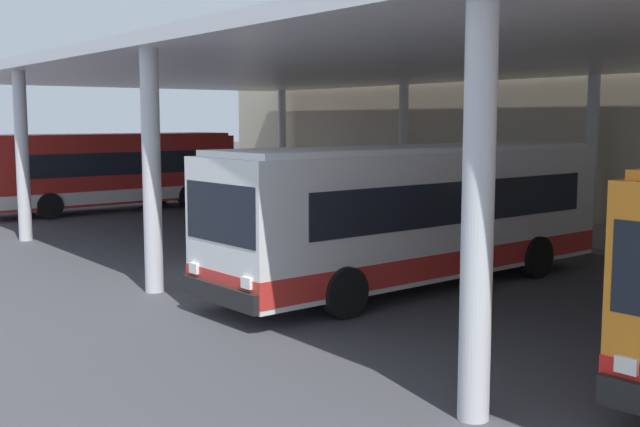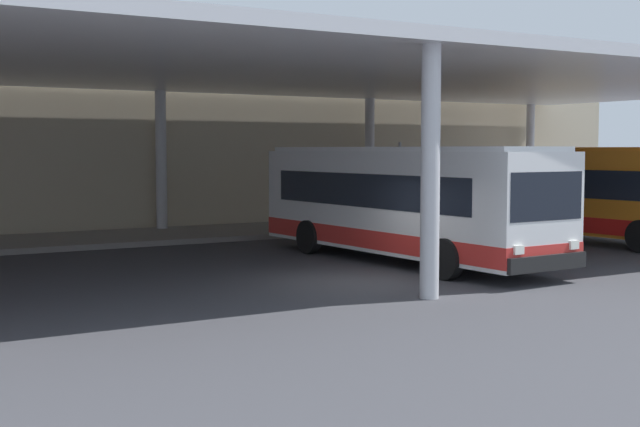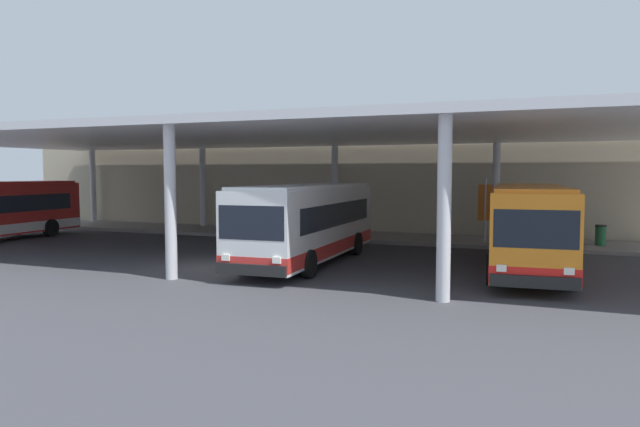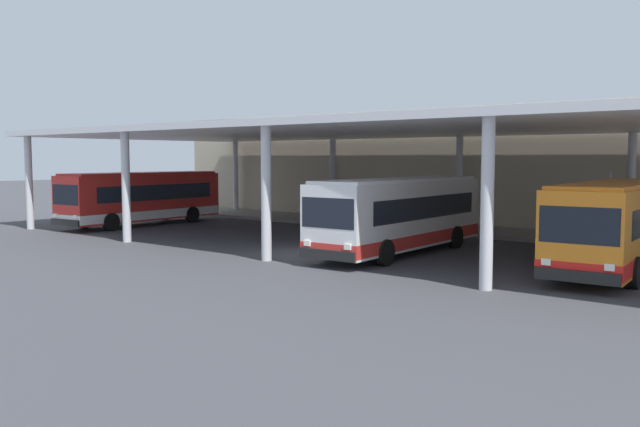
% 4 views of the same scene
% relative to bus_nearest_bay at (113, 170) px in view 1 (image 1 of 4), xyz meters
% --- Properties ---
extents(ground_plane, '(200.00, 200.00, 0.00)m').
position_rel_bus_nearest_bay_xyz_m(ground_plane, '(15.58, -3.01, -1.66)').
color(ground_plane, '#3D3D42').
extents(platform_kerb, '(42.00, 4.50, 0.18)m').
position_rel_bus_nearest_bay_xyz_m(platform_kerb, '(15.58, 8.74, -1.57)').
color(platform_kerb, gray).
rests_on(platform_kerb, ground).
extents(station_building_facade, '(48.00, 1.60, 7.01)m').
position_rel_bus_nearest_bay_xyz_m(station_building_facade, '(15.58, 11.99, 1.85)').
color(station_building_facade, '#C1B293').
rests_on(station_building_facade, ground).
extents(canopy_shelter, '(40.00, 17.00, 5.55)m').
position_rel_bus_nearest_bay_xyz_m(canopy_shelter, '(15.58, 2.49, 3.63)').
color(canopy_shelter, silver).
rests_on(canopy_shelter, ground).
extents(bus_nearest_bay, '(3.17, 10.66, 3.17)m').
position_rel_bus_nearest_bay_xyz_m(bus_nearest_bay, '(0.00, 0.00, 0.00)').
color(bus_nearest_bay, red).
rests_on(bus_nearest_bay, ground).
extents(bus_second_bay, '(3.04, 10.63, 3.17)m').
position_rel_bus_nearest_bay_xyz_m(bus_second_bay, '(18.53, -0.47, 0.00)').
color(bus_second_bay, white).
rests_on(bus_second_bay, ground).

